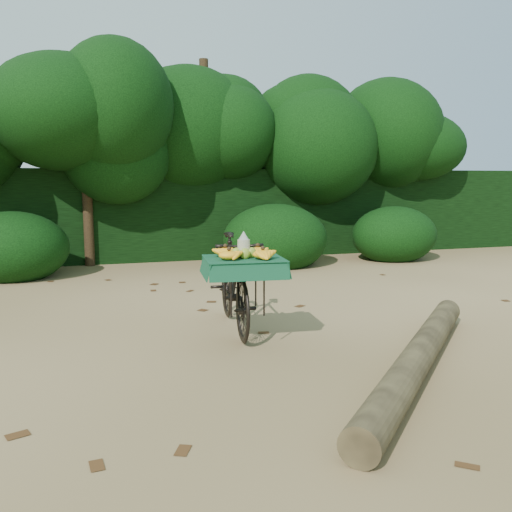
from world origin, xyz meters
name	(u,v)px	position (x,y,z in m)	size (l,w,h in m)	color
ground	(275,336)	(0.00, 0.00, 0.00)	(80.00, 80.00, 0.00)	tan
vendor_bicycle	(234,281)	(-0.34, 0.36, 0.53)	(0.80, 1.81, 1.04)	black
fallen_log	(419,356)	(0.81, -1.33, 0.13)	(0.26, 0.26, 3.54)	brown
hedge_backdrop	(177,213)	(0.00, 6.30, 0.90)	(26.00, 1.80, 1.80)	black
tree_row	(149,158)	(-0.65, 5.50, 2.00)	(14.50, 2.00, 4.00)	black
bush_clumps	(223,244)	(0.50, 4.30, 0.45)	(8.80, 1.70, 0.90)	black
leaf_litter	(257,320)	(0.00, 0.65, 0.01)	(7.00, 7.30, 0.01)	#482A13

